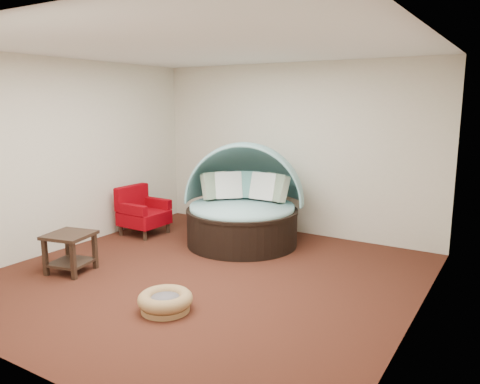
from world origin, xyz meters
The scene contains 10 objects.
floor centered at (0.00, 0.00, 0.00)m, with size 5.00×5.00×0.00m, color #491F14.
wall_back centered at (0.00, 2.50, 1.40)m, with size 5.00×5.00×0.00m, color beige.
wall_front centered at (0.00, -2.50, 1.40)m, with size 5.00×5.00×0.00m, color beige.
wall_left centered at (-2.50, 0.00, 1.40)m, with size 5.00×5.00×0.00m, color beige.
wall_right centered at (2.50, 0.00, 1.40)m, with size 5.00×5.00×0.00m, color beige.
ceiling centered at (0.00, 0.00, 2.80)m, with size 5.00×5.00×0.00m, color white.
canopy_daybed centered at (-0.36, 1.50, 0.73)m, with size 2.25×2.22×1.57m.
pet_basket centered at (0.22, -1.04, 0.11)m, with size 0.68×0.68×0.20m.
red_armchair centered at (-2.05, 1.03, 0.37)m, with size 0.70×0.70×0.80m.
side_table centered at (-1.58, -0.79, 0.33)m, with size 0.64×0.64×0.52m.
Camera 1 is at (3.32, -4.56, 2.17)m, focal length 35.00 mm.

